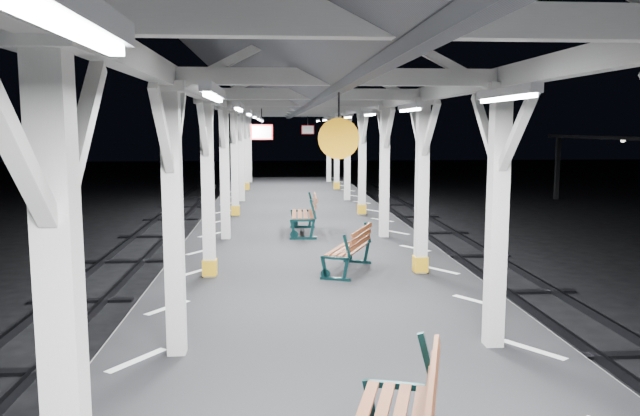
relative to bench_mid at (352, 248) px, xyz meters
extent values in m
plane|color=black|center=(-0.70, -2.21, -1.47)|extent=(120.00, 120.00, 0.00)
cube|color=black|center=(-0.70, -2.21, -0.97)|extent=(6.00, 50.00, 1.00)
cube|color=silver|center=(-3.15, -2.21, -0.46)|extent=(1.00, 48.00, 0.01)
cube|color=silver|center=(1.75, -2.21, -0.46)|extent=(1.00, 48.00, 0.01)
cube|color=#2D2D33|center=(-5.15, -2.21, -1.39)|extent=(0.08, 60.00, 0.16)
cube|color=black|center=(-5.70, -2.21, -1.44)|extent=(2.20, 0.22, 0.06)
cube|color=#2D2D33|center=(3.75, -2.21, -1.39)|extent=(0.08, 60.00, 0.16)
cube|color=black|center=(4.30, -2.21, -1.44)|extent=(2.20, 0.22, 0.06)
cube|color=silver|center=(-2.70, -8.21, 1.13)|extent=(0.22, 0.22, 3.20)
cube|color=silver|center=(-2.70, -8.21, 2.79)|extent=(0.40, 0.40, 0.12)
cube|color=silver|center=(-2.70, -7.66, 2.28)|extent=(0.10, 0.99, 0.99)
cube|color=silver|center=(-2.70, -8.76, 2.28)|extent=(0.10, 0.99, 0.99)
cube|color=silver|center=(-2.70, -4.21, 1.13)|extent=(0.22, 0.22, 3.20)
cube|color=silver|center=(-2.70, -4.21, 2.79)|extent=(0.40, 0.40, 0.12)
cube|color=silver|center=(-2.70, -3.66, 2.28)|extent=(0.10, 0.99, 0.99)
cube|color=silver|center=(-2.70, -4.76, 2.28)|extent=(0.10, 0.99, 0.99)
cube|color=silver|center=(-2.70, -0.21, 1.13)|extent=(0.22, 0.22, 3.20)
cube|color=silver|center=(-2.70, -0.21, 2.79)|extent=(0.40, 0.40, 0.12)
cube|color=gold|center=(-2.70, -0.21, -0.29)|extent=(0.26, 0.26, 0.30)
cube|color=silver|center=(-2.70, 0.34, 2.28)|extent=(0.10, 0.99, 0.99)
cube|color=silver|center=(-2.70, -0.76, 2.28)|extent=(0.10, 0.99, 0.99)
cube|color=silver|center=(-2.70, 3.79, 1.13)|extent=(0.22, 0.22, 3.20)
cube|color=silver|center=(-2.70, 3.79, 2.79)|extent=(0.40, 0.40, 0.12)
cube|color=silver|center=(-2.70, 4.34, 2.28)|extent=(0.10, 0.99, 0.99)
cube|color=silver|center=(-2.70, 3.24, 2.28)|extent=(0.10, 0.99, 0.99)
cube|color=silver|center=(-2.70, 7.79, 1.13)|extent=(0.22, 0.22, 3.20)
cube|color=silver|center=(-2.70, 7.79, 2.79)|extent=(0.40, 0.40, 0.12)
cube|color=gold|center=(-2.70, 7.79, -0.29)|extent=(0.26, 0.26, 0.30)
cube|color=silver|center=(-2.70, 8.34, 2.28)|extent=(0.10, 0.99, 0.99)
cube|color=silver|center=(-2.70, 7.24, 2.28)|extent=(0.10, 0.99, 0.99)
cube|color=silver|center=(-2.70, 11.79, 1.13)|extent=(0.22, 0.22, 3.20)
cube|color=silver|center=(-2.70, 11.79, 2.79)|extent=(0.40, 0.40, 0.12)
cube|color=silver|center=(-2.70, 12.34, 2.28)|extent=(0.10, 0.99, 0.99)
cube|color=silver|center=(-2.70, 11.24, 2.28)|extent=(0.10, 0.99, 0.99)
cube|color=silver|center=(-2.70, 15.79, 1.13)|extent=(0.22, 0.22, 3.20)
cube|color=silver|center=(-2.70, 15.79, 2.79)|extent=(0.40, 0.40, 0.12)
cube|color=gold|center=(-2.70, 15.79, -0.29)|extent=(0.26, 0.26, 0.30)
cube|color=silver|center=(-2.70, 16.34, 2.28)|extent=(0.10, 0.99, 0.99)
cube|color=silver|center=(-2.70, 15.24, 2.28)|extent=(0.10, 0.99, 0.99)
cube|color=silver|center=(-2.70, 19.79, 1.13)|extent=(0.22, 0.22, 3.20)
cube|color=silver|center=(-2.70, 19.79, 2.79)|extent=(0.40, 0.40, 0.12)
cube|color=silver|center=(-2.70, 20.34, 2.28)|extent=(0.10, 0.99, 0.99)
cube|color=silver|center=(-2.70, 19.24, 2.28)|extent=(0.10, 0.99, 0.99)
cube|color=silver|center=(1.30, -4.21, 1.13)|extent=(0.22, 0.22, 3.20)
cube|color=silver|center=(1.30, -4.21, 2.79)|extent=(0.40, 0.40, 0.12)
cube|color=silver|center=(1.30, -3.66, 2.28)|extent=(0.10, 0.99, 0.99)
cube|color=silver|center=(1.30, -4.76, 2.28)|extent=(0.10, 0.99, 0.99)
cube|color=silver|center=(1.30, -0.21, 1.13)|extent=(0.22, 0.22, 3.20)
cube|color=silver|center=(1.30, -0.21, 2.79)|extent=(0.40, 0.40, 0.12)
cube|color=gold|center=(1.30, -0.21, -0.29)|extent=(0.26, 0.26, 0.30)
cube|color=silver|center=(1.30, 0.34, 2.28)|extent=(0.10, 0.99, 0.99)
cube|color=silver|center=(1.30, -0.76, 2.28)|extent=(0.10, 0.99, 0.99)
cube|color=silver|center=(1.30, 3.79, 1.13)|extent=(0.22, 0.22, 3.20)
cube|color=silver|center=(1.30, 3.79, 2.79)|extent=(0.40, 0.40, 0.12)
cube|color=silver|center=(1.30, 4.34, 2.28)|extent=(0.10, 0.99, 0.99)
cube|color=silver|center=(1.30, 3.24, 2.28)|extent=(0.10, 0.99, 0.99)
cube|color=silver|center=(1.30, 7.79, 1.13)|extent=(0.22, 0.22, 3.20)
cube|color=silver|center=(1.30, 7.79, 2.79)|extent=(0.40, 0.40, 0.12)
cube|color=gold|center=(1.30, 7.79, -0.29)|extent=(0.26, 0.26, 0.30)
cube|color=silver|center=(1.30, 8.34, 2.28)|extent=(0.10, 0.99, 0.99)
cube|color=silver|center=(1.30, 7.24, 2.28)|extent=(0.10, 0.99, 0.99)
cube|color=silver|center=(1.30, 11.79, 1.13)|extent=(0.22, 0.22, 3.20)
cube|color=silver|center=(1.30, 11.79, 2.79)|extent=(0.40, 0.40, 0.12)
cube|color=silver|center=(1.30, 12.34, 2.28)|extent=(0.10, 0.99, 0.99)
cube|color=silver|center=(1.30, 11.24, 2.28)|extent=(0.10, 0.99, 0.99)
cube|color=silver|center=(1.30, 15.79, 1.13)|extent=(0.22, 0.22, 3.20)
cube|color=silver|center=(1.30, 15.79, 2.79)|extent=(0.40, 0.40, 0.12)
cube|color=gold|center=(1.30, 15.79, -0.29)|extent=(0.26, 0.26, 0.30)
cube|color=silver|center=(1.30, 16.34, 2.28)|extent=(0.10, 0.99, 0.99)
cube|color=silver|center=(1.30, 15.24, 2.28)|extent=(0.10, 0.99, 0.99)
cube|color=silver|center=(1.30, 19.79, 1.13)|extent=(0.22, 0.22, 3.20)
cube|color=silver|center=(1.30, 19.79, 2.79)|extent=(0.40, 0.40, 0.12)
cube|color=silver|center=(1.30, 20.34, 2.28)|extent=(0.10, 0.99, 0.99)
cube|color=silver|center=(1.30, 19.24, 2.28)|extent=(0.10, 0.99, 0.99)
cube|color=silver|center=(-2.70, -2.21, 2.91)|extent=(0.18, 48.00, 0.24)
cube|color=silver|center=(1.30, -2.21, 2.91)|extent=(0.18, 48.00, 0.24)
cube|color=silver|center=(-0.70, -8.21, 2.91)|extent=(4.20, 0.14, 0.20)
cube|color=silver|center=(-0.70, -4.21, 2.91)|extent=(4.20, 0.14, 0.20)
cube|color=silver|center=(-0.70, -0.21, 2.91)|extent=(4.20, 0.14, 0.20)
cube|color=silver|center=(-0.70, 3.79, 2.91)|extent=(4.20, 0.14, 0.20)
cube|color=silver|center=(-0.70, 7.79, 2.91)|extent=(4.20, 0.14, 0.20)
cube|color=silver|center=(-0.70, 11.79, 2.91)|extent=(4.20, 0.14, 0.20)
cube|color=silver|center=(-0.70, 15.79, 2.91)|extent=(4.20, 0.14, 0.20)
cube|color=silver|center=(-0.70, 19.79, 2.91)|extent=(4.20, 0.14, 0.20)
cube|color=silver|center=(-0.70, -2.21, 3.83)|extent=(0.16, 48.00, 0.20)
cube|color=#4F5157|center=(-2.00, -2.21, 3.45)|extent=(2.80, 49.00, 1.45)
cube|color=#4F5157|center=(0.60, -2.21, 3.45)|extent=(2.80, 49.00, 1.45)
cube|color=white|center=(-2.00, -10.21, 2.58)|extent=(0.05, 1.25, 0.05)
cube|color=silver|center=(-2.00, -6.21, 2.63)|extent=(0.10, 1.35, 0.08)
cube|color=white|center=(-2.00, -6.21, 2.58)|extent=(0.05, 1.25, 0.05)
cube|color=silver|center=(-2.00, -2.21, 2.63)|extent=(0.10, 1.35, 0.08)
cube|color=white|center=(-2.00, -2.21, 2.58)|extent=(0.05, 1.25, 0.05)
cube|color=silver|center=(-2.00, 1.79, 2.63)|extent=(0.10, 1.35, 0.08)
cube|color=white|center=(-2.00, 1.79, 2.58)|extent=(0.05, 1.25, 0.05)
cube|color=silver|center=(-2.00, 5.79, 2.63)|extent=(0.10, 1.35, 0.08)
cube|color=white|center=(-2.00, 5.79, 2.58)|extent=(0.05, 1.25, 0.05)
cube|color=silver|center=(-2.00, 9.79, 2.63)|extent=(0.10, 1.35, 0.08)
cube|color=white|center=(-2.00, 9.79, 2.58)|extent=(0.05, 1.25, 0.05)
cube|color=silver|center=(-2.00, 13.79, 2.63)|extent=(0.10, 1.35, 0.08)
cube|color=white|center=(-2.00, 13.79, 2.58)|extent=(0.05, 1.25, 0.05)
cube|color=silver|center=(-2.00, 17.79, 2.63)|extent=(0.10, 1.35, 0.08)
cube|color=white|center=(-2.00, 17.79, 2.58)|extent=(0.05, 1.25, 0.05)
cube|color=silver|center=(0.60, -6.21, 2.63)|extent=(0.10, 1.35, 0.08)
cube|color=white|center=(0.60, -6.21, 2.58)|extent=(0.05, 1.25, 0.05)
cube|color=silver|center=(0.60, -2.21, 2.63)|extent=(0.10, 1.35, 0.08)
cube|color=white|center=(0.60, -2.21, 2.58)|extent=(0.05, 1.25, 0.05)
cube|color=silver|center=(0.60, 1.79, 2.63)|extent=(0.10, 1.35, 0.08)
cube|color=white|center=(0.60, 1.79, 2.58)|extent=(0.05, 1.25, 0.05)
cube|color=silver|center=(0.60, 5.79, 2.63)|extent=(0.10, 1.35, 0.08)
cube|color=white|center=(0.60, 5.79, 2.58)|extent=(0.05, 1.25, 0.05)
cube|color=silver|center=(0.60, 9.79, 2.63)|extent=(0.10, 1.35, 0.08)
cube|color=white|center=(0.60, 9.79, 2.58)|extent=(0.05, 1.25, 0.05)
cube|color=silver|center=(0.60, 13.79, 2.63)|extent=(0.10, 1.35, 0.08)
cube|color=white|center=(0.60, 13.79, 2.58)|extent=(0.05, 1.25, 0.05)
cube|color=silver|center=(0.60, 17.79, 2.63)|extent=(0.10, 1.35, 0.08)
cube|color=white|center=(0.60, 17.79, 2.58)|extent=(0.05, 1.25, 0.05)
cylinder|color=black|center=(-0.70, -4.21, 2.58)|extent=(0.02, 0.02, 0.30)
cylinder|color=orange|center=(-0.70, -4.21, 2.18)|extent=(0.50, 0.04, 0.50)
cylinder|color=black|center=(-1.75, 2.67, 2.55)|extent=(0.02, 0.02, 0.36)
cube|color=red|center=(-1.75, 2.67, 2.20)|extent=(0.50, 0.03, 0.35)
cube|color=white|center=(-1.75, 2.67, 2.20)|extent=(0.44, 0.04, 0.29)
cylinder|color=black|center=(-0.13, 13.20, 2.55)|extent=(0.02, 0.02, 0.36)
cube|color=red|center=(-0.13, 13.20, 2.20)|extent=(0.50, 0.03, 0.35)
cube|color=white|center=(-0.13, 13.20, 2.20)|extent=(0.44, 0.05, 0.29)
cube|color=black|center=(13.30, 19.79, 0.18)|extent=(0.20, 0.20, 3.30)
sphere|color=silver|center=(13.30, 13.79, 1.75)|extent=(0.20, 0.20, 0.20)
sphere|color=silver|center=(13.30, 19.79, 1.75)|extent=(0.20, 0.20, 0.20)
cube|color=black|center=(-0.62, -6.38, -0.21)|extent=(0.18, 0.10, 0.51)
cube|color=black|center=(-0.17, -6.52, -0.21)|extent=(0.16, 0.10, 0.52)
cube|color=black|center=(-0.15, -6.52, 0.28)|extent=(0.19, 0.11, 0.49)
cube|color=brown|center=(-0.36, -7.39, 0.19)|extent=(0.54, 1.64, 0.11)
cube|color=brown|center=(-0.34, -7.40, 0.34)|extent=(0.54, 1.64, 0.11)
cube|color=brown|center=(-0.32, -7.40, 0.48)|extent=(0.54, 1.64, 0.11)
cube|color=black|center=(-0.38, -0.68, -0.44)|extent=(0.56, 0.28, 0.06)
cube|color=black|center=(-0.58, -0.60, -0.24)|extent=(0.16, 0.10, 0.45)
cube|color=black|center=(-0.20, -0.76, -0.24)|extent=(0.14, 0.10, 0.45)
cube|color=black|center=(-0.19, -0.76, 0.19)|extent=(0.16, 0.11, 0.43)
cube|color=black|center=(0.21, 0.75, -0.44)|extent=(0.56, 0.28, 0.06)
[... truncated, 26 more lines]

